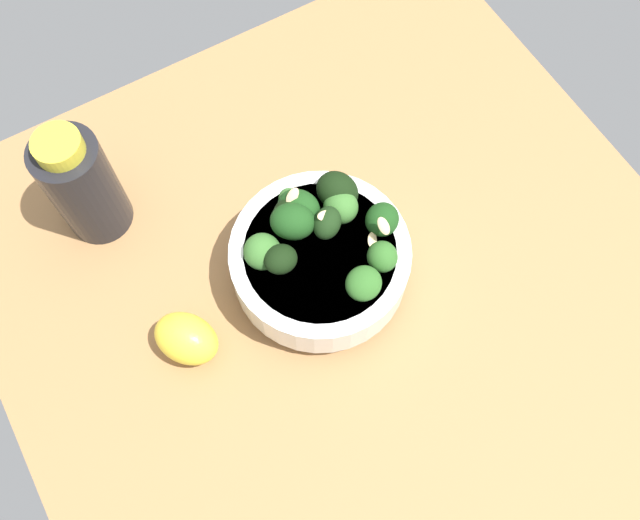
{
  "coord_description": "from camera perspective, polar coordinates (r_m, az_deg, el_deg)",
  "views": [
    {
      "loc": [
        -21.12,
        15.46,
        66.82
      ],
      "look_at": [
        2.43,
        1.71,
        4.0
      ],
      "focal_mm": 38.94,
      "sensor_mm": 36.0,
      "label": 1
    }
  ],
  "objects": [
    {
      "name": "ground_plane",
      "position": [
        0.73,
        2.12,
        -2.63
      ],
      "size": [
        69.87,
        69.87,
        3.18
      ],
      "primitive_type": "cube",
      "color": "#996D42"
    },
    {
      "name": "bottle_tall",
      "position": [
        0.73,
        -18.96,
        5.87
      ],
      "size": [
        6.74,
        6.74,
        14.62
      ],
      "color": "black",
      "rests_on": "ground_plane"
    },
    {
      "name": "lemon_wedge",
      "position": [
        0.69,
        -10.92,
        -6.35
      ],
      "size": [
        8.12,
        7.65,
        4.91
      ],
      "primitive_type": "ellipsoid",
      "rotation": [
        0.0,
        0.0,
        3.73
      ],
      "color": "yellow",
      "rests_on": "ground_plane"
    },
    {
      "name": "bowl_of_broccoli",
      "position": [
        0.68,
        -0.0,
        0.64
      ],
      "size": [
        17.68,
        18.23,
        10.46
      ],
      "color": "white",
      "rests_on": "ground_plane"
    }
  ]
}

